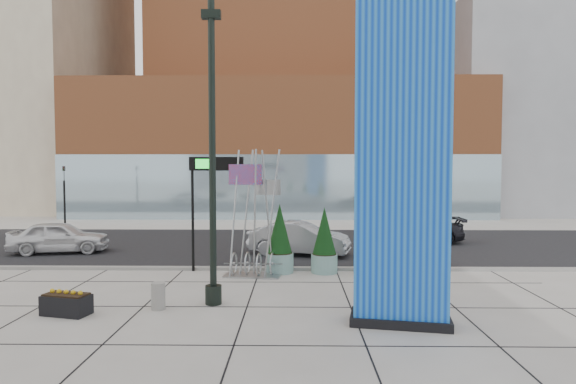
{
  "coord_description": "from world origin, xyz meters",
  "views": [
    {
      "loc": [
        2.39,
        -14.68,
        4.05
      ],
      "look_at": [
        2.14,
        2.0,
        3.18
      ],
      "focal_mm": 30.0,
      "sensor_mm": 36.0,
      "label": 1
    }
  ],
  "objects_px": {
    "overhead_street_sign": "(212,173)",
    "car_silver_mid": "(299,239)",
    "blue_pylon": "(402,166)",
    "public_art_sculpture": "(253,243)",
    "lamp_post": "(213,181)",
    "concrete_bollard": "(158,296)",
    "car_white_west": "(60,237)"
  },
  "relations": [
    {
      "from": "blue_pylon",
      "to": "car_silver_mid",
      "type": "relative_size",
      "value": 1.82
    },
    {
      "from": "lamp_post",
      "to": "concrete_bollard",
      "type": "xyz_separation_m",
      "value": [
        -1.48,
        -0.56,
        -3.24
      ]
    },
    {
      "from": "blue_pylon",
      "to": "lamp_post",
      "type": "bearing_deg",
      "value": 171.63
    },
    {
      "from": "overhead_street_sign",
      "to": "public_art_sculpture",
      "type": "bearing_deg",
      "value": -23.78
    },
    {
      "from": "blue_pylon",
      "to": "lamp_post",
      "type": "height_order",
      "value": "lamp_post"
    },
    {
      "from": "overhead_street_sign",
      "to": "car_silver_mid",
      "type": "height_order",
      "value": "overhead_street_sign"
    },
    {
      "from": "public_art_sculpture",
      "to": "overhead_street_sign",
      "type": "distance_m",
      "value": 3.16
    },
    {
      "from": "concrete_bollard",
      "to": "overhead_street_sign",
      "type": "height_order",
      "value": "overhead_street_sign"
    },
    {
      "from": "public_art_sculpture",
      "to": "concrete_bollard",
      "type": "distance_m",
      "value": 4.94
    },
    {
      "from": "concrete_bollard",
      "to": "car_silver_mid",
      "type": "relative_size",
      "value": 0.17
    },
    {
      "from": "blue_pylon",
      "to": "concrete_bollard",
      "type": "bearing_deg",
      "value": -179.72
    },
    {
      "from": "lamp_post",
      "to": "car_silver_mid",
      "type": "relative_size",
      "value": 1.92
    },
    {
      "from": "concrete_bollard",
      "to": "car_white_west",
      "type": "bearing_deg",
      "value": 129.08
    },
    {
      "from": "public_art_sculpture",
      "to": "concrete_bollard",
      "type": "xyz_separation_m",
      "value": [
        -2.35,
        -4.26,
        -0.85
      ]
    },
    {
      "from": "concrete_bollard",
      "to": "blue_pylon",
      "type": "bearing_deg",
      "value": -10.03
    },
    {
      "from": "blue_pylon",
      "to": "public_art_sculpture",
      "type": "height_order",
      "value": "blue_pylon"
    },
    {
      "from": "blue_pylon",
      "to": "concrete_bollard",
      "type": "relative_size",
      "value": 10.94
    },
    {
      "from": "overhead_street_sign",
      "to": "car_white_west",
      "type": "height_order",
      "value": "overhead_street_sign"
    },
    {
      "from": "lamp_post",
      "to": "concrete_bollard",
      "type": "height_order",
      "value": "lamp_post"
    },
    {
      "from": "concrete_bollard",
      "to": "lamp_post",
      "type": "bearing_deg",
      "value": 20.9
    },
    {
      "from": "blue_pylon",
      "to": "car_white_west",
      "type": "distance_m",
      "value": 17.35
    },
    {
      "from": "overhead_street_sign",
      "to": "car_white_west",
      "type": "relative_size",
      "value": 1.01
    },
    {
      "from": "concrete_bollard",
      "to": "car_white_west",
      "type": "distance_m",
      "value": 11.39
    },
    {
      "from": "overhead_street_sign",
      "to": "blue_pylon",
      "type": "bearing_deg",
      "value": -44.58
    },
    {
      "from": "overhead_street_sign",
      "to": "car_white_west",
      "type": "distance_m",
      "value": 9.24
    },
    {
      "from": "lamp_post",
      "to": "car_white_west",
      "type": "height_order",
      "value": "lamp_post"
    },
    {
      "from": "blue_pylon",
      "to": "car_silver_mid",
      "type": "height_order",
      "value": "blue_pylon"
    },
    {
      "from": "blue_pylon",
      "to": "public_art_sculpture",
      "type": "relative_size",
      "value": 1.78
    },
    {
      "from": "blue_pylon",
      "to": "overhead_street_sign",
      "type": "xyz_separation_m",
      "value": [
        -5.92,
        6.23,
        -0.26
      ]
    },
    {
      "from": "blue_pylon",
      "to": "car_silver_mid",
      "type": "xyz_separation_m",
      "value": [
        -2.52,
        9.66,
        -3.3
      ]
    },
    {
      "from": "lamp_post",
      "to": "concrete_bollard",
      "type": "relative_size",
      "value": 11.53
    },
    {
      "from": "blue_pylon",
      "to": "lamp_post",
      "type": "relative_size",
      "value": 0.95
    }
  ]
}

